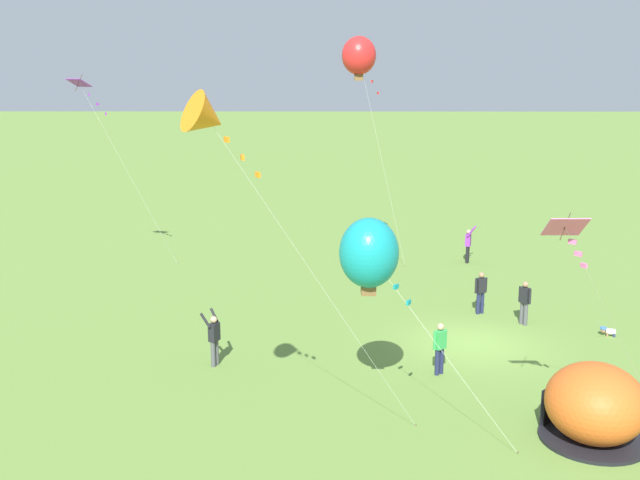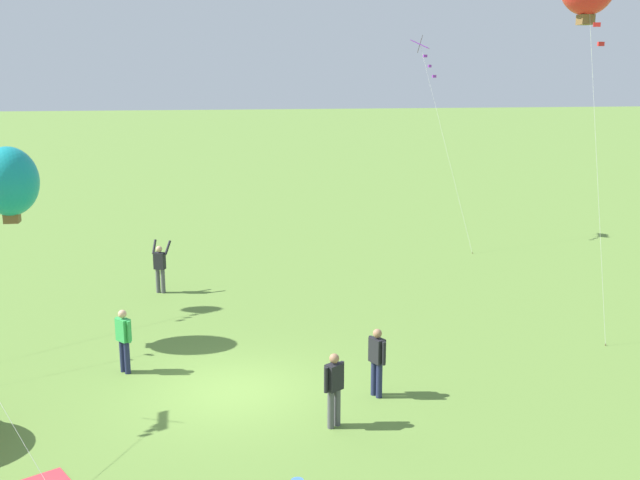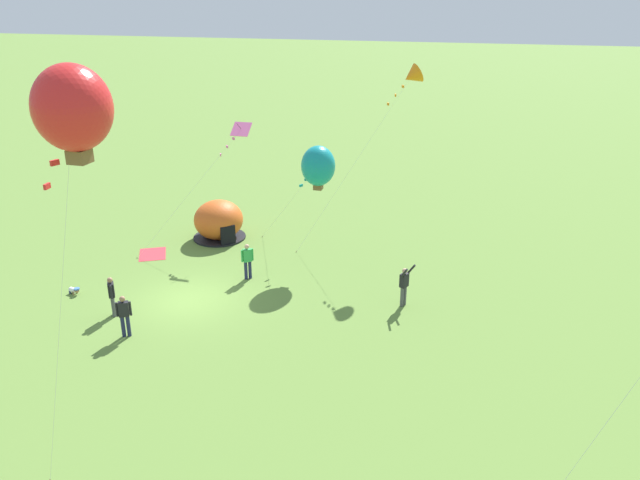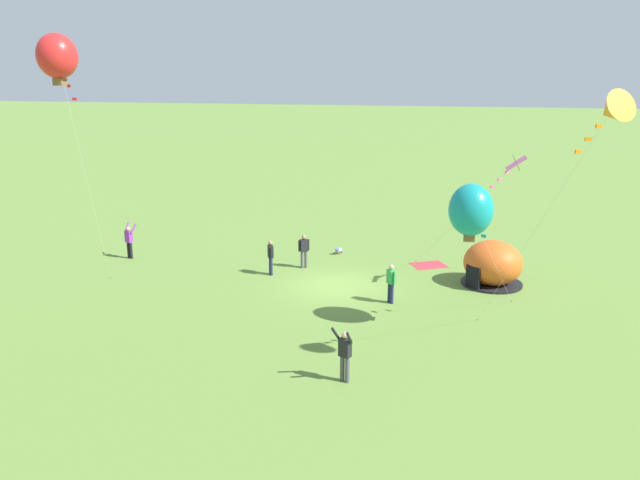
% 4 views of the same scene
% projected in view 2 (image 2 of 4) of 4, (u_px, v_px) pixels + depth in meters
% --- Properties ---
extents(ground_plane, '(300.00, 300.00, 0.00)m').
position_uv_depth(ground_plane, '(234.00, 391.00, 18.51)').
color(ground_plane, olive).
extents(person_watching_sky, '(0.43, 0.48, 1.72)m').
position_uv_depth(person_watching_sky, '(124.00, 338.00, 19.46)').
color(person_watching_sky, '#1E2347').
rests_on(person_watching_sky, ground).
extents(person_far_back, '(0.50, 0.41, 1.72)m').
position_uv_depth(person_far_back, '(334.00, 386.00, 16.45)').
color(person_far_back, '#4C4C51').
rests_on(person_far_back, ground).
extents(person_near_tent, '(0.38, 0.54, 1.72)m').
position_uv_depth(person_near_tent, '(377.00, 359.00, 18.02)').
color(person_near_tent, '#1E2347').
rests_on(person_near_tent, ground).
extents(person_center_field, '(0.72, 0.64, 1.89)m').
position_uv_depth(person_center_field, '(160.00, 266.00, 26.63)').
color(person_center_field, '#4C4C51').
rests_on(person_center_field, ground).
extents(kite_teal, '(2.88, 4.59, 5.75)m').
position_uv_depth(kite_teal, '(9.00, 182.00, 20.53)').
color(kite_teal, silver).
rests_on(kite_teal, ground).
extents(kite_purple, '(2.00, 4.48, 9.41)m').
position_uv_depth(kite_purple, '(423.00, 51.00, 34.12)').
color(kite_purple, silver).
rests_on(kite_purple, ground).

